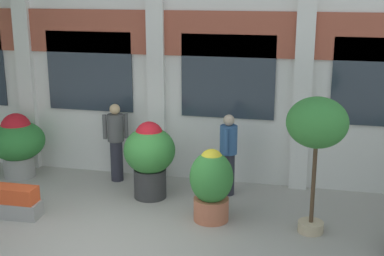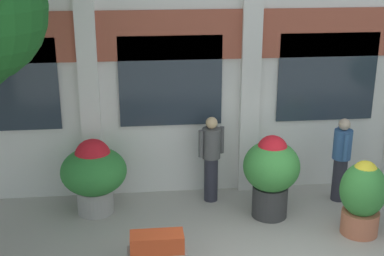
{
  "view_description": "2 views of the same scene",
  "coord_description": "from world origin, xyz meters",
  "px_view_note": "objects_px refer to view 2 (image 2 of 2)",
  "views": [
    {
      "loc": [
        3.18,
        -7.42,
        4.08
      ],
      "look_at": [
        1.0,
        2.05,
        1.43
      ],
      "focal_mm": 50.0,
      "sensor_mm": 36.0,
      "label": 1
    },
    {
      "loc": [
        -2.12,
        -6.48,
        4.65
      ],
      "look_at": [
        -1.25,
        1.66,
        1.83
      ],
      "focal_mm": 50.0,
      "sensor_mm": 36.0,
      "label": 2
    }
  ],
  "objects_px": {
    "potted_plant_glazed_jar": "(271,171)",
    "resident_by_doorway": "(211,156)",
    "potted_plant_square_trough": "(157,251)",
    "potted_plant_fluted_column": "(363,195)",
    "potted_plant_stone_basin": "(94,172)",
    "resident_watching_tracks": "(341,157)"
  },
  "relations": [
    {
      "from": "potted_plant_stone_basin",
      "to": "potted_plant_glazed_jar",
      "type": "bearing_deg",
      "value": -8.7
    },
    {
      "from": "potted_plant_fluted_column",
      "to": "potted_plant_glazed_jar",
      "type": "xyz_separation_m",
      "value": [
        -1.37,
        0.77,
        0.17
      ]
    },
    {
      "from": "resident_by_doorway",
      "to": "potted_plant_stone_basin",
      "type": "bearing_deg",
      "value": -104.58
    },
    {
      "from": "potted_plant_square_trough",
      "to": "resident_watching_tracks",
      "type": "xyz_separation_m",
      "value": [
        3.55,
        1.91,
        0.61
      ]
    },
    {
      "from": "potted_plant_fluted_column",
      "to": "resident_by_doorway",
      "type": "relative_size",
      "value": 0.79
    },
    {
      "from": "potted_plant_fluted_column",
      "to": "potted_plant_stone_basin",
      "type": "bearing_deg",
      "value": 164.51
    },
    {
      "from": "potted_plant_glazed_jar",
      "to": "resident_by_doorway",
      "type": "xyz_separation_m",
      "value": [
        -0.96,
        0.73,
        0.02
      ]
    },
    {
      "from": "potted_plant_fluted_column",
      "to": "resident_by_doorway",
      "type": "xyz_separation_m",
      "value": [
        -2.33,
        1.5,
        0.19
      ]
    },
    {
      "from": "potted_plant_fluted_column",
      "to": "potted_plant_stone_basin",
      "type": "height_order",
      "value": "potted_plant_stone_basin"
    },
    {
      "from": "potted_plant_fluted_column",
      "to": "resident_watching_tracks",
      "type": "bearing_deg",
      "value": 85.68
    },
    {
      "from": "potted_plant_glazed_jar",
      "to": "resident_watching_tracks",
      "type": "relative_size",
      "value": 0.94
    },
    {
      "from": "potted_plant_glazed_jar",
      "to": "potted_plant_stone_basin",
      "type": "distance_m",
      "value": 3.16
    },
    {
      "from": "potted_plant_square_trough",
      "to": "resident_watching_tracks",
      "type": "relative_size",
      "value": 0.56
    },
    {
      "from": "resident_by_doorway",
      "to": "resident_watching_tracks",
      "type": "relative_size",
      "value": 1.02
    },
    {
      "from": "potted_plant_fluted_column",
      "to": "potted_plant_stone_basin",
      "type": "relative_size",
      "value": 0.93
    },
    {
      "from": "potted_plant_glazed_jar",
      "to": "resident_watching_tracks",
      "type": "distance_m",
      "value": 1.54
    },
    {
      "from": "potted_plant_fluted_column",
      "to": "potted_plant_glazed_jar",
      "type": "height_order",
      "value": "potted_plant_glazed_jar"
    },
    {
      "from": "potted_plant_stone_basin",
      "to": "resident_by_doorway",
      "type": "height_order",
      "value": "resident_by_doorway"
    },
    {
      "from": "potted_plant_fluted_column",
      "to": "potted_plant_stone_basin",
      "type": "xyz_separation_m",
      "value": [
        -4.49,
        1.24,
        0.07
      ]
    },
    {
      "from": "potted_plant_square_trough",
      "to": "resident_by_doorway",
      "type": "distance_m",
      "value": 2.51
    },
    {
      "from": "potted_plant_glazed_jar",
      "to": "potted_plant_fluted_column",
      "type": "bearing_deg",
      "value": -29.27
    },
    {
      "from": "potted_plant_square_trough",
      "to": "potted_plant_fluted_column",
      "type": "relative_size",
      "value": 0.69
    }
  ]
}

